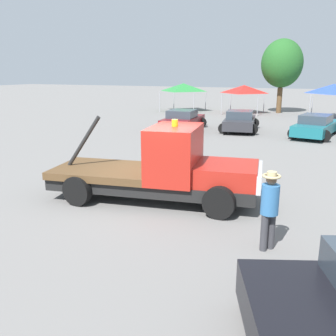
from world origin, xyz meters
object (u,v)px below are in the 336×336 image
(parked_car_charcoal, at_px, (240,121))
(canopy_tent_red, at_px, (244,89))
(person_near_truck, at_px, (270,204))
(tow_truck, at_px, (165,170))
(tree_left, at_px, (282,64))
(canopy_tent_blue, at_px, (334,89))
(canopy_tent_green, at_px, (183,87))
(parked_car_teal, at_px, (316,126))
(parked_car_maroon, at_px, (183,120))

(parked_car_charcoal, relative_size, canopy_tent_red, 1.40)
(person_near_truck, relative_size, parked_car_charcoal, 0.38)
(person_near_truck, height_order, canopy_tent_red, canopy_tent_red)
(canopy_tent_red, bearing_deg, parked_car_charcoal, -78.50)
(tow_truck, relative_size, tree_left, 0.97)
(canopy_tent_blue, relative_size, tree_left, 0.51)
(person_near_truck, bearing_deg, canopy_tent_green, -27.31)
(parked_car_teal, relative_size, tree_left, 0.76)
(parked_car_maroon, relative_size, canopy_tent_blue, 1.36)
(parked_car_charcoal, height_order, canopy_tent_red, canopy_tent_red)
(parked_car_charcoal, bearing_deg, canopy_tent_blue, -37.56)
(parked_car_maroon, height_order, tree_left, tree_left)
(person_near_truck, xyz_separation_m, parked_car_maroon, (-8.06, 15.37, -0.40))
(person_near_truck, xyz_separation_m, tree_left, (-3.66, 28.78, 3.42))
(parked_car_teal, height_order, tree_left, tree_left)
(canopy_tent_blue, bearing_deg, parked_car_maroon, -128.99)
(parked_car_charcoal, distance_m, canopy_tent_blue, 11.53)
(tow_truck, height_order, parked_car_maroon, tow_truck)
(parked_car_charcoal, relative_size, canopy_tent_blue, 1.36)
(canopy_tent_green, height_order, canopy_tent_blue, canopy_tent_blue)
(parked_car_teal, bearing_deg, canopy_tent_green, 59.79)
(parked_car_maroon, distance_m, canopy_tent_blue, 14.41)
(canopy_tent_green, bearing_deg, parked_car_charcoal, -52.01)
(person_near_truck, relative_size, parked_car_maroon, 0.38)
(tree_left, bearing_deg, tow_truck, -89.34)
(tow_truck, bearing_deg, parked_car_charcoal, 85.12)
(tow_truck, bearing_deg, canopy_tent_blue, 70.70)
(parked_car_teal, relative_size, canopy_tent_green, 1.44)
(canopy_tent_red, bearing_deg, parked_car_teal, -58.13)
(person_near_truck, relative_size, canopy_tent_blue, 0.52)
(tow_truck, height_order, person_near_truck, tow_truck)
(canopy_tent_red, bearing_deg, parked_car_maroon, -96.99)
(parked_car_maroon, height_order, parked_car_charcoal, same)
(person_near_truck, relative_size, canopy_tent_red, 0.54)
(person_near_truck, height_order, tree_left, tree_left)
(parked_car_teal, distance_m, tree_left, 13.85)
(tow_truck, relative_size, canopy_tent_green, 1.84)
(parked_car_maroon, distance_m, parked_car_charcoal, 3.74)
(parked_car_charcoal, distance_m, canopy_tent_green, 13.10)
(parked_car_charcoal, height_order, parked_car_teal, same)
(canopy_tent_blue, bearing_deg, parked_car_charcoal, -118.41)
(parked_car_maroon, relative_size, canopy_tent_red, 1.41)
(parked_car_teal, distance_m, canopy_tent_green, 16.65)
(canopy_tent_red, bearing_deg, canopy_tent_green, -176.97)
(parked_car_charcoal, bearing_deg, canopy_tent_red, 2.36)
(tow_truck, xyz_separation_m, canopy_tent_blue, (4.29, 24.47, 1.44))
(parked_car_teal, relative_size, canopy_tent_blue, 1.49)
(parked_car_charcoal, xyz_separation_m, tree_left, (0.82, 12.32, 3.82))
(parked_car_maroon, bearing_deg, tow_truck, -165.04)
(parked_car_teal, bearing_deg, person_near_truck, -170.82)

